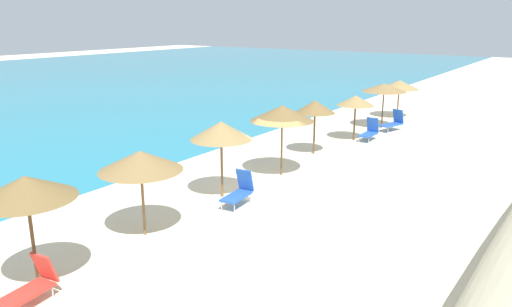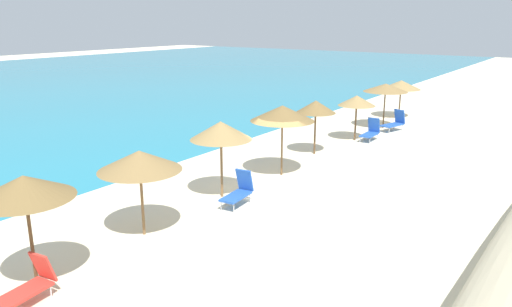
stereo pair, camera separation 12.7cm
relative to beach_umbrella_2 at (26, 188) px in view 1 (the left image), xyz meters
name	(u,v)px [view 1 (the left image)]	position (x,y,z in m)	size (l,w,h in m)	color
ground_plane	(272,187)	(9.53, -0.71, -2.61)	(160.00, 160.00, 0.00)	beige
beach_umbrella_2	(26,188)	(0.00, 0.00, 0.00)	(2.30, 2.30, 2.90)	brown
beach_umbrella_3	(140,161)	(3.64, 0.15, -0.25)	(2.50, 2.50, 2.67)	brown
beach_umbrella_4	(221,131)	(7.61, 0.27, -0.09)	(2.25, 2.25, 2.86)	brown
beach_umbrella_5	(282,113)	(11.11, -0.15, 0.05)	(2.66, 2.66, 2.99)	brown
beach_umbrella_6	(315,107)	(14.91, 0.34, -0.28)	(1.93, 1.93, 2.65)	brown
beach_umbrella_7	(356,101)	(18.68, -0.13, -0.44)	(2.01, 2.01, 2.46)	brown
beach_umbrella_8	(384,88)	(22.58, -0.25, -0.16)	(2.63, 2.63, 2.70)	brown
beach_umbrella_9	(399,85)	(26.27, 0.06, -0.40)	(2.54, 2.54, 2.51)	brown
lounge_chair_0	(393,122)	(22.19, -1.08, -2.10)	(1.71, 1.08, 1.23)	blue
lounge_chair_1	(370,131)	(19.15, -0.84, -2.12)	(1.43, 0.67, 1.19)	blue
lounge_chair_2	(30,286)	(-0.47, -0.49, -2.17)	(1.56, 0.79, 1.09)	red
lounge_chair_4	(239,191)	(7.33, -0.73, -2.09)	(1.48, 0.75, 1.22)	blue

